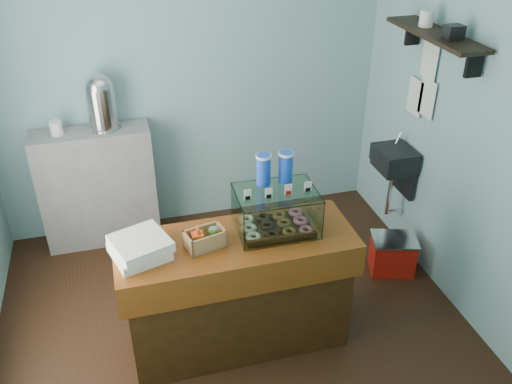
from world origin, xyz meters
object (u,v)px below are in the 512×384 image
object	(u,v)px
display_case	(276,205)
coffee_urn	(101,101)
red_cooler	(392,254)
counter	(238,291)

from	to	relation	value
display_case	coffee_urn	world-z (taller)	coffee_urn
coffee_urn	red_cooler	world-z (taller)	coffee_urn
counter	red_cooler	bearing A→B (deg)	16.31
counter	display_case	xyz separation A→B (m)	(0.29, 0.08, 0.61)
display_case	red_cooler	size ratio (longest dim) A/B	1.25
counter	display_case	size ratio (longest dim) A/B	2.92
display_case	coffee_urn	distance (m)	1.86
counter	red_cooler	size ratio (longest dim) A/B	3.64
coffee_urn	display_case	bearing A→B (deg)	-55.04
coffee_urn	counter	bearing A→B (deg)	-64.40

